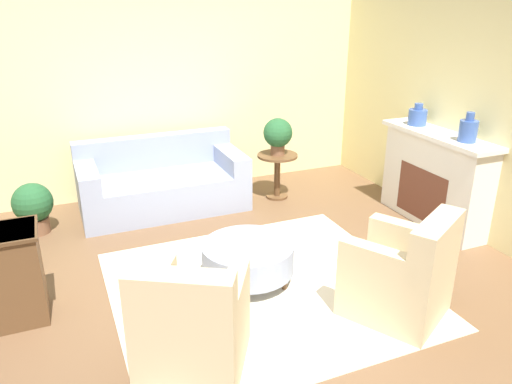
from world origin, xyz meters
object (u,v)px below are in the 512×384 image
Objects in this scene: armchair_right at (403,276)px; side_table at (277,168)px; armchair_left at (192,329)px; ottoman_table at (248,257)px; potted_plant_floor at (33,206)px; potted_plant_on_side_table at (278,134)px; vase_mantel_far at (468,130)px; vase_mantel_near at (418,116)px; couch at (162,184)px.

armchair_right reaches higher than side_table.
ottoman_table is at bearing 50.26° from armchair_left.
side_table reaches higher than potted_plant_floor.
potted_plant_floor is (-3.01, 0.09, -0.55)m from potted_plant_on_side_table.
potted_plant_floor is (-4.36, 1.92, -0.90)m from vase_mantel_far.
armchair_left is 3.91× the size of vase_mantel_near.
side_table is 2.42m from vase_mantel_far.
vase_mantel_near is 0.80m from vase_mantel_far.
armchair_left is 3.10m from potted_plant_floor.
vase_mantel_near is at bearing -14.46° from potted_plant_floor.
armchair_right is at bearing -44.71° from ottoman_table.
armchair_right is at bearing -93.47° from potted_plant_on_side_table.
armchair_right is 1.40m from ottoman_table.
armchair_left is 3.58m from vase_mantel_far.
potted_plant_floor is (-1.52, -0.17, 0.01)m from couch.
couch is 1.52m from side_table.
armchair_left is 1.00× the size of armchair_right.
ottoman_table is at bearing -122.23° from potted_plant_on_side_table.
vase_mantel_far is (2.51, 0.02, 0.97)m from ottoman_table.
couch is at bearing 6.44° from potted_plant_floor.
potted_plant_on_side_table reaches higher than ottoman_table.
couch is at bearing 98.91° from ottoman_table.
armchair_left reaches higher than side_table.
armchair_right is 4.08m from potted_plant_floor.
couch is 1.53m from potted_plant_floor.
vase_mantel_far is at bearing -53.75° from potted_plant_on_side_table.
vase_mantel_far is 2.30m from potted_plant_on_side_table.
armchair_right is 1.68× the size of side_table.
vase_mantel_near is 4.59m from potted_plant_floor.
ottoman_table is 2.27m from potted_plant_on_side_table.
potted_plant_floor is at bearing 109.42° from armchair_left.
side_table reaches higher than ottoman_table.
vase_mantel_far is 4.85m from potted_plant_floor.
armchair_right is 2.84m from side_table.
ottoman_table is at bearing -122.23° from side_table.
potted_plant_on_side_table is (1.17, 1.85, 0.62)m from ottoman_table.
armchair_right is (1.81, 0.00, 0.00)m from armchair_left.
side_table is at bearing 0.00° from potted_plant_on_side_table.
potted_plant_floor is at bearing 165.54° from vase_mantel_near.
ottoman_table is at bearing -81.09° from couch.
armchair_right is 2.88m from potted_plant_on_side_table.
potted_plant_floor is at bearing -173.56° from couch.
vase_mantel_near is at bearing 90.00° from vase_mantel_far.
armchair_left is 3.87m from vase_mantel_near.
couch is at bearing 155.49° from vase_mantel_near.
vase_mantel_far is (1.34, -1.83, 0.82)m from side_table.
armchair_right is 2.10× the size of potted_plant_on_side_table.
vase_mantel_far is at bearing -90.00° from vase_mantel_near.
armchair_left is at bearing -163.29° from vase_mantel_far.
potted_plant_on_side_table is (1.50, -0.26, 0.56)m from couch.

